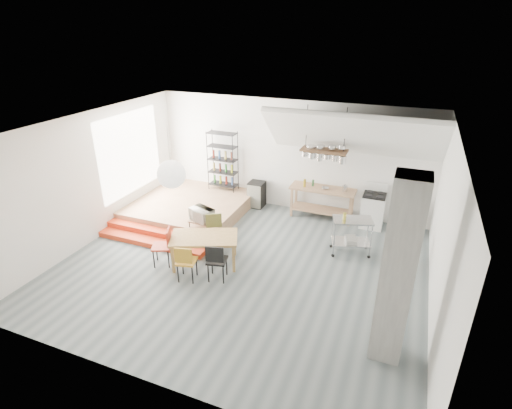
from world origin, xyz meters
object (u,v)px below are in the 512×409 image
at_px(dining_table, 204,240).
at_px(rolling_cart, 352,231).
at_px(stove, 373,210).
at_px(mini_fridge, 257,194).

xyz_separation_m(dining_table, rolling_cart, (3.02, 1.71, -0.04)).
bearing_deg(stove, mini_fridge, 179.26).
relative_size(stove, dining_table, 0.69).
distance_m(stove, mini_fridge, 3.40).
bearing_deg(mini_fridge, dining_table, -88.59).
xyz_separation_m(rolling_cart, mini_fridge, (-3.10, 1.69, -0.20)).
xyz_separation_m(stove, rolling_cart, (-0.30, -1.64, 0.11)).
distance_m(rolling_cart, mini_fridge, 3.53).
height_order(stove, rolling_cart, stove).
bearing_deg(dining_table, stove, 22.18).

